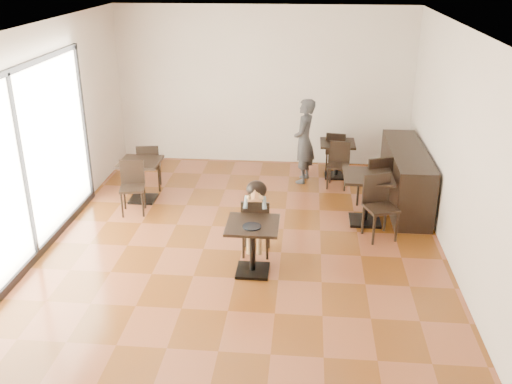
# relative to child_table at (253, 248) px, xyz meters

# --- Properties ---
(floor) EXTENTS (6.00, 8.00, 0.01)m
(floor) POSITION_rel_child_table_xyz_m (-0.22, 0.59, -0.37)
(floor) COLOR brown
(floor) RESTS_ON ground
(ceiling) EXTENTS (6.00, 8.00, 0.01)m
(ceiling) POSITION_rel_child_table_xyz_m (-0.22, 0.59, 2.83)
(ceiling) COLOR white
(ceiling) RESTS_ON floor
(wall_back) EXTENTS (6.00, 0.01, 3.20)m
(wall_back) POSITION_rel_child_table_xyz_m (-0.22, 4.59, 1.23)
(wall_back) COLOR silver
(wall_back) RESTS_ON floor
(wall_front) EXTENTS (6.00, 0.01, 3.20)m
(wall_front) POSITION_rel_child_table_xyz_m (-0.22, -3.41, 1.23)
(wall_front) COLOR silver
(wall_front) RESTS_ON floor
(wall_left) EXTENTS (0.01, 8.00, 3.20)m
(wall_left) POSITION_rel_child_table_xyz_m (-3.22, 0.59, 1.23)
(wall_left) COLOR silver
(wall_left) RESTS_ON floor
(wall_right) EXTENTS (0.01, 8.00, 3.20)m
(wall_right) POSITION_rel_child_table_xyz_m (2.78, 0.59, 1.23)
(wall_right) COLOR silver
(wall_right) RESTS_ON floor
(storefront_window) EXTENTS (0.04, 4.50, 2.60)m
(storefront_window) POSITION_rel_child_table_xyz_m (-3.19, 0.09, 1.03)
(storefront_window) COLOR white
(storefront_window) RESTS_ON floor
(child_table) EXTENTS (0.71, 0.71, 0.75)m
(child_table) POSITION_rel_child_table_xyz_m (0.00, 0.00, 0.00)
(child_table) COLOR black
(child_table) RESTS_ON floor
(child_chair) EXTENTS (0.40, 0.40, 0.90)m
(child_chair) POSITION_rel_child_table_xyz_m (0.00, 0.55, 0.08)
(child_chair) COLOR black
(child_chair) RESTS_ON floor
(child) EXTENTS (0.40, 0.57, 1.13)m
(child) POSITION_rel_child_table_xyz_m (0.00, 0.55, 0.19)
(child) COLOR slate
(child) RESTS_ON child_chair
(plate) EXTENTS (0.25, 0.25, 0.02)m
(plate) POSITION_rel_child_table_xyz_m (0.00, -0.10, 0.38)
(plate) COLOR black
(plate) RESTS_ON child_table
(pizza_slice) EXTENTS (0.26, 0.20, 0.06)m
(pizza_slice) POSITION_rel_child_table_xyz_m (0.00, 0.36, 0.61)
(pizza_slice) COLOR #E4D47C
(pizza_slice) RESTS_ON child
(adult_patron) EXTENTS (0.49, 0.65, 1.62)m
(adult_patron) POSITION_rel_child_table_xyz_m (0.64, 3.51, 0.44)
(adult_patron) COLOR #353639
(adult_patron) RESTS_ON floor
(cafe_table_mid) EXTENTS (1.01, 1.01, 0.83)m
(cafe_table_mid) POSITION_rel_child_table_xyz_m (1.69, 1.77, 0.04)
(cafe_table_mid) COLOR black
(cafe_table_mid) RESTS_ON floor
(cafe_table_left) EXTENTS (0.82, 0.82, 0.74)m
(cafe_table_left) POSITION_rel_child_table_xyz_m (-2.21, 2.32, -0.00)
(cafe_table_left) COLOR black
(cafe_table_left) RESTS_ON floor
(cafe_table_back) EXTENTS (0.78, 0.78, 0.71)m
(cafe_table_back) POSITION_rel_child_table_xyz_m (1.29, 3.81, -0.02)
(cafe_table_back) COLOR black
(cafe_table_back) RESTS_ON floor
(chair_mid_a) EXTENTS (0.57, 0.57, 1.00)m
(chair_mid_a) POSITION_rel_child_table_xyz_m (1.86, 2.32, 0.12)
(chair_mid_a) COLOR black
(chair_mid_a) RESTS_ON floor
(chair_mid_b) EXTENTS (0.57, 0.57, 1.00)m
(chair_mid_b) POSITION_rel_child_table_xyz_m (1.86, 1.22, 0.12)
(chair_mid_b) COLOR black
(chair_mid_b) RESTS_ON floor
(chair_left_a) EXTENTS (0.47, 0.47, 0.89)m
(chair_left_a) POSITION_rel_child_table_xyz_m (-2.21, 2.87, 0.07)
(chair_left_a) COLOR black
(chair_left_a) RESTS_ON floor
(chair_left_b) EXTENTS (0.47, 0.47, 0.89)m
(chair_left_b) POSITION_rel_child_table_xyz_m (-2.21, 1.77, 0.07)
(chair_left_b) COLOR black
(chair_left_b) RESTS_ON floor
(chair_back_a) EXTENTS (0.45, 0.45, 0.85)m
(chair_back_a) POSITION_rel_child_table_xyz_m (1.29, 4.09, 0.05)
(chair_back_a) COLOR black
(chair_back_a) RESTS_ON floor
(chair_back_b) EXTENTS (0.45, 0.45, 0.85)m
(chair_back_b) POSITION_rel_child_table_xyz_m (1.29, 3.26, 0.05)
(chair_back_b) COLOR black
(chair_back_b) RESTS_ON floor
(service_counter) EXTENTS (0.60, 2.40, 1.00)m
(service_counter) POSITION_rel_child_table_xyz_m (2.43, 2.59, 0.13)
(service_counter) COLOR black
(service_counter) RESTS_ON floor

